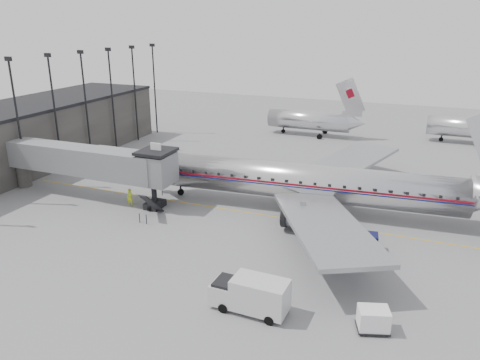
# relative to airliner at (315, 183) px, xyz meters

# --- Properties ---
(ground) EXTENTS (160.00, 160.00, 0.00)m
(ground) POSITION_rel_airliner_xyz_m (-6.78, -9.06, -3.11)
(ground) COLOR slate
(ground) RESTS_ON ground
(terminal) EXTENTS (12.00, 46.00, 8.00)m
(terminal) POSITION_rel_airliner_xyz_m (-40.78, 0.94, 0.89)
(terminal) COLOR #353330
(terminal) RESTS_ON ground
(apron_line) EXTENTS (60.00, 0.15, 0.01)m
(apron_line) POSITION_rel_airliner_xyz_m (-3.78, -3.06, -3.11)
(apron_line) COLOR gold
(apron_line) RESTS_ON ground
(jet_bridge) EXTENTS (21.00, 6.20, 7.10)m
(jet_bridge) POSITION_rel_airliner_xyz_m (-23.44, -5.39, 1.07)
(jet_bridge) COLOR slate
(jet_bridge) RESTS_ON ground
(floodlight_masts) EXTENTS (0.90, 42.25, 15.25)m
(floodlight_masts) POSITION_rel_airliner_xyz_m (-34.28, 3.94, 5.25)
(floodlight_masts) COLOR black
(floodlight_masts) RESTS_ON ground
(distant_aircraft_near) EXTENTS (16.39, 3.20, 10.26)m
(distant_aircraft_near) POSITION_rel_airliner_xyz_m (-8.57, 32.94, -0.38)
(distant_aircraft_near) COLOR silver
(distant_aircraft_near) RESTS_ON ground
(distant_aircraft_mid) EXTENTS (16.39, 3.20, 10.26)m
(distant_aircraft_mid) POSITION_rel_airliner_xyz_m (17.43, 36.94, -0.38)
(distant_aircraft_mid) COLOR silver
(distant_aircraft_mid) RESTS_ON ground
(airliner) EXTENTS (39.12, 36.15, 12.37)m
(airliner) POSITION_rel_airliner_xyz_m (0.00, 0.00, 0.00)
(airliner) COLOR silver
(airliner) RESTS_ON ground
(service_van) EXTENTS (5.50, 2.33, 2.56)m
(service_van) POSITION_rel_airliner_xyz_m (0.05, -19.21, -1.77)
(service_van) COLOR #BBBBBD
(service_van) RESTS_ON ground
(baggage_cart_navy) EXTENTS (2.21, 1.80, 1.58)m
(baggage_cart_navy) POSITION_rel_airliner_xyz_m (6.31, -7.06, -2.27)
(baggage_cart_navy) COLOR #0E103A
(baggage_cart_navy) RESTS_ON ground
(baggage_cart_white) EXTENTS (2.42, 2.11, 1.61)m
(baggage_cart_white) POSITION_rel_airliner_xyz_m (8.23, -18.29, -2.26)
(baggage_cart_white) COLOR white
(baggage_cart_white) RESTS_ON ground
(ramp_worker) EXTENTS (0.75, 0.53, 1.95)m
(ramp_worker) POSITION_rel_airliner_xyz_m (-18.78, -6.06, -2.14)
(ramp_worker) COLOR #B3D419
(ramp_worker) RESTS_ON ground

